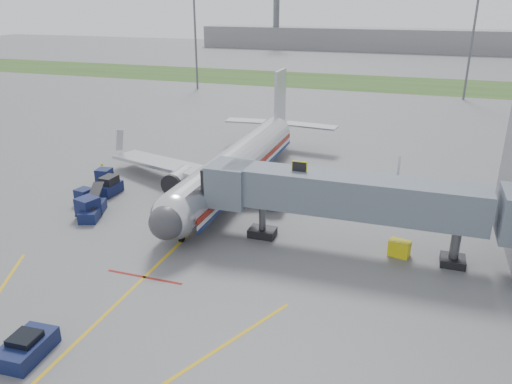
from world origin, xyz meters
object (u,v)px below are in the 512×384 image
(pushback_tug, at_px, (26,347))
(baggage_tug, at_px, (110,186))
(belt_loader, at_px, (93,210))
(ramp_worker, at_px, (103,171))
(airliner, at_px, (238,163))

(pushback_tug, relative_size, baggage_tug, 1.21)
(pushback_tug, height_order, belt_loader, belt_loader)
(pushback_tug, distance_m, ramp_worker, 29.85)
(airliner, bearing_deg, ramp_worker, -172.26)
(belt_loader, bearing_deg, airliner, 48.19)
(baggage_tug, height_order, ramp_worker, baggage_tug)
(pushback_tug, bearing_deg, ramp_worker, 116.64)
(baggage_tug, distance_m, ramp_worker, 5.37)
(baggage_tug, xyz_separation_m, belt_loader, (1.61, -5.14, -0.27))
(airliner, distance_m, pushback_tug, 28.88)
(airliner, xyz_separation_m, belt_loader, (-10.02, -11.20, -2.06))
(airliner, bearing_deg, belt_loader, -131.81)
(baggage_tug, bearing_deg, ramp_worker, 131.80)
(pushback_tug, relative_size, ramp_worker, 2.01)
(pushback_tug, distance_m, belt_loader, 19.36)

